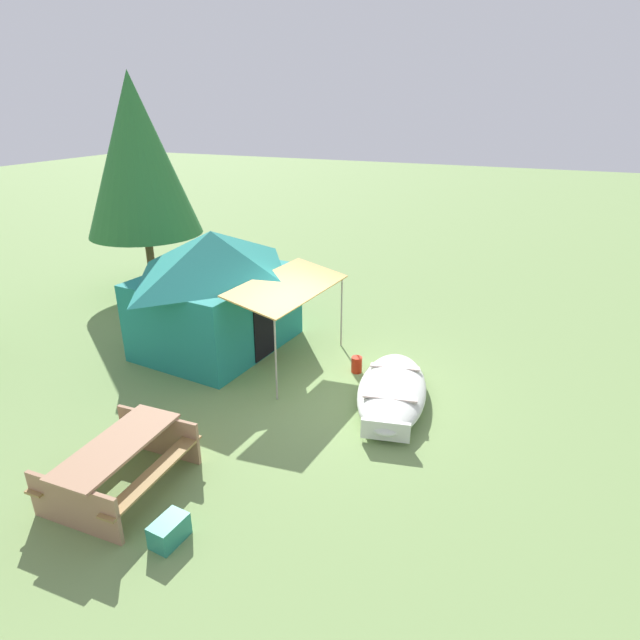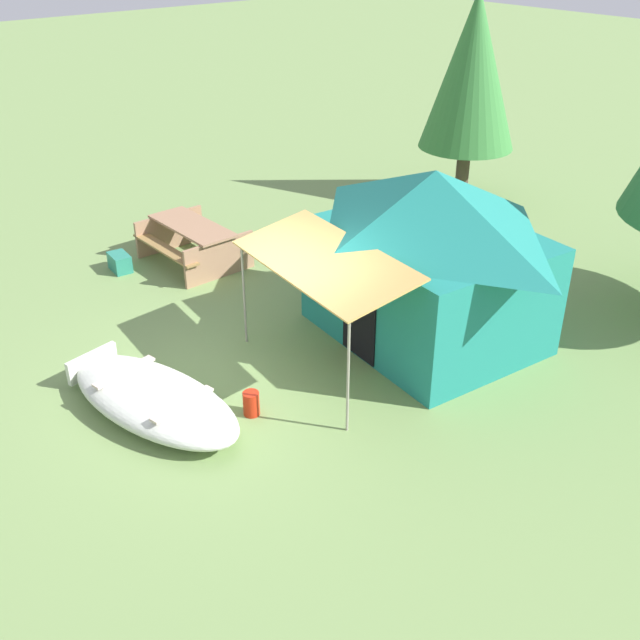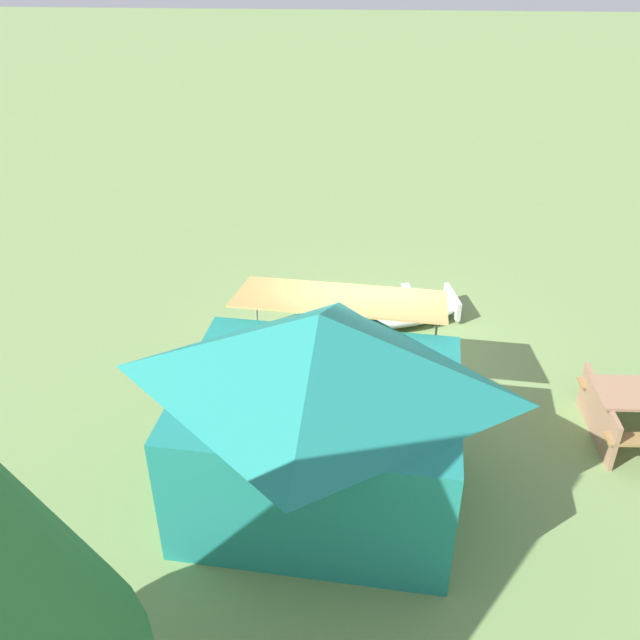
{
  "view_description": "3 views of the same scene",
  "coord_description": "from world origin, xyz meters",
  "px_view_note": "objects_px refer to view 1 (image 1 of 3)",
  "views": [
    {
      "loc": [
        -8.41,
        -3.47,
        5.16
      ],
      "look_at": [
        0.13,
        0.17,
        1.29
      ],
      "focal_mm": 29.53,
      "sensor_mm": 36.0,
      "label": 1
    },
    {
      "loc": [
        7.47,
        -4.77,
        5.9
      ],
      "look_at": [
        0.41,
        1.03,
        0.79
      ],
      "focal_mm": 41.73,
      "sensor_mm": 36.0,
      "label": 2
    },
    {
      "loc": [
        0.31,
        9.21,
        6.45
      ],
      "look_at": [
        0.81,
        0.67,
        1.2
      ],
      "focal_mm": 39.08,
      "sensor_mm": 36.0,
      "label": 3
    }
  ],
  "objects_px": {
    "pine_tree_back_left": "(137,156)",
    "picnic_table": "(119,460)",
    "cooler_box": "(169,531)",
    "canvas_cabin_tent": "(215,289)",
    "fuel_can": "(357,365)",
    "beached_rowboat": "(392,390)"
  },
  "relations": [
    {
      "from": "canvas_cabin_tent",
      "to": "cooler_box",
      "type": "bearing_deg",
      "value": -153.02
    },
    {
      "from": "canvas_cabin_tent",
      "to": "picnic_table",
      "type": "bearing_deg",
      "value": -163.41
    },
    {
      "from": "pine_tree_back_left",
      "to": "picnic_table",
      "type": "bearing_deg",
      "value": -143.44
    },
    {
      "from": "beached_rowboat",
      "to": "picnic_table",
      "type": "height_order",
      "value": "picnic_table"
    },
    {
      "from": "pine_tree_back_left",
      "to": "canvas_cabin_tent",
      "type": "bearing_deg",
      "value": -122.37
    },
    {
      "from": "canvas_cabin_tent",
      "to": "beached_rowboat",
      "type": "bearing_deg",
      "value": -100.63
    },
    {
      "from": "canvas_cabin_tent",
      "to": "picnic_table",
      "type": "height_order",
      "value": "canvas_cabin_tent"
    },
    {
      "from": "beached_rowboat",
      "to": "cooler_box",
      "type": "relative_size",
      "value": 6.42
    },
    {
      "from": "fuel_can",
      "to": "canvas_cabin_tent",
      "type": "bearing_deg",
      "value": 90.51
    },
    {
      "from": "fuel_can",
      "to": "pine_tree_back_left",
      "type": "relative_size",
      "value": 0.06
    },
    {
      "from": "cooler_box",
      "to": "fuel_can",
      "type": "bearing_deg",
      "value": -7.31
    },
    {
      "from": "fuel_can",
      "to": "pine_tree_back_left",
      "type": "bearing_deg",
      "value": 71.33
    },
    {
      "from": "beached_rowboat",
      "to": "pine_tree_back_left",
      "type": "bearing_deg",
      "value": 68.23
    },
    {
      "from": "pine_tree_back_left",
      "to": "fuel_can",
      "type": "bearing_deg",
      "value": -108.67
    },
    {
      "from": "canvas_cabin_tent",
      "to": "cooler_box",
      "type": "relative_size",
      "value": 8.67
    },
    {
      "from": "canvas_cabin_tent",
      "to": "pine_tree_back_left",
      "type": "distance_m",
      "value": 5.18
    },
    {
      "from": "canvas_cabin_tent",
      "to": "pine_tree_back_left",
      "type": "height_order",
      "value": "pine_tree_back_left"
    },
    {
      "from": "beached_rowboat",
      "to": "cooler_box",
      "type": "distance_m",
      "value": 4.66
    },
    {
      "from": "cooler_box",
      "to": "picnic_table",
      "type": "bearing_deg",
      "value": 66.19
    },
    {
      "from": "canvas_cabin_tent",
      "to": "pine_tree_back_left",
      "type": "bearing_deg",
      "value": 57.63
    },
    {
      "from": "canvas_cabin_tent",
      "to": "fuel_can",
      "type": "height_order",
      "value": "canvas_cabin_tent"
    },
    {
      "from": "picnic_table",
      "to": "cooler_box",
      "type": "xyz_separation_m",
      "value": [
        -0.55,
        -1.26,
        -0.32
      ]
    }
  ]
}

